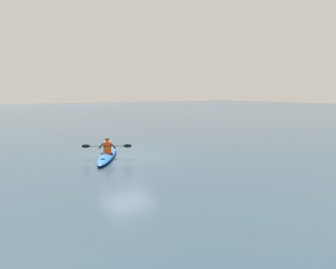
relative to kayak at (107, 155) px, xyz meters
name	(u,v)px	position (x,y,z in m)	size (l,w,h in m)	color
ground_plane	(127,155)	(-1.07, -0.03, -0.12)	(160.00, 160.00, 0.00)	#283D4C
kayak	(107,155)	(0.00, 0.00, 0.00)	(2.90, 4.29, 0.24)	#1959A5
kayaker	(107,146)	(-0.02, -0.03, 0.43)	(2.05, 1.23, 0.74)	#E04C14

